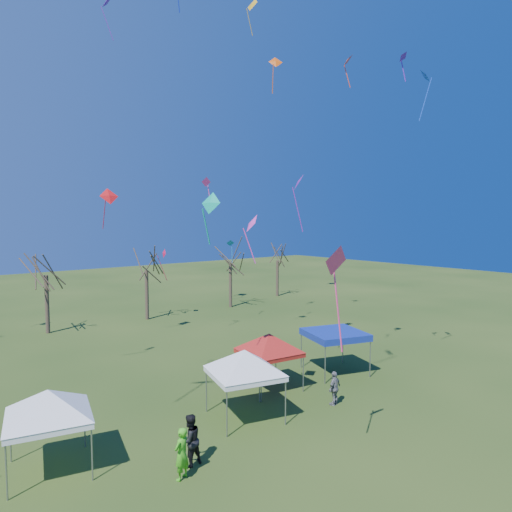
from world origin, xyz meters
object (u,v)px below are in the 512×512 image
Objects in this scene: tree_3 at (146,253)px; tree_5 at (277,248)px; tent_white_west at (48,395)px; tent_blue at (335,335)px; tent_red at (269,337)px; tree_2 at (45,254)px; tree_4 at (230,249)px; person_dark at (190,440)px; person_grey at (335,388)px; person_green at (181,454)px; tent_white_mid at (245,354)px.

tree_3 is 1.06× the size of tree_5.
tent_white_west is at bearing -143.99° from tree_5.
tent_white_west reaches higher than tent_blue.
tent_red is at bearing 174.39° from tent_blue.
tree_2 is 2.10× the size of tent_red.
tent_white_west reaches higher than tent_red.
tent_white_west is (-5.55, -21.31, -3.49)m from tree_2.
tree_3 is 9.32m from tree_4.
tree_4 is 4.15× the size of person_dark.
tent_blue is at bearing -84.12° from tree_3.
tree_2 is 23.56m from tent_blue.
person_grey is 9.04m from person_green.
person_dark is at bearing -93.47° from tree_2.
tree_2 is at bearing 105.92° from tent_red.
tree_5 reaches higher than person_dark.
tent_blue reaches higher than person_green.
tree_4 is at bearing 55.26° from tent_white_mid.
tent_white_mid is at bearing -6.78° from tent_white_west.
tree_2 is 2.14× the size of tent_white_west.
tent_blue is at bearing -5.61° from tent_red.
person_dark is 1.14× the size of person_grey.
person_green is at bearing -162.28° from tent_blue.
tent_white_west is 2.09× the size of person_green.
person_grey is (-1.55, -23.54, -5.24)m from tree_3.
tree_5 is (17.69, 2.02, -0.35)m from tree_3.
person_dark is at bearing -151.65° from tent_red.
person_dark is (-7.24, -3.90, -1.84)m from tent_red.
tent_blue is 2.08× the size of person_dark.
tree_3 reaches higher than tree_5.
tent_blue is (-15.59, -22.39, -3.46)m from tree_5.
tent_white_west is 2.01× the size of person_dark.
person_dark is at bearing -34.69° from tent_white_west.
tent_white_west is 2.29× the size of person_grey.
person_dark reaches higher than person_green.
tree_4 is 2.03× the size of tent_red.
tree_3 is 2.07× the size of tent_white_west.
tree_4 is 23.41m from tent_red.
tent_red is 4.78m from tent_blue.
tree_4 is 4.73× the size of person_grey.
tree_5 is at bearing 47.18° from tent_red.
tent_blue is (4.72, -0.46, -0.53)m from tent_red.
tree_2 reaches higher than tree_5.
tent_red is 2.12× the size of person_green.
tree_4 is at bearing -151.27° from person_green.
tent_white_mid is at bearing -134.50° from tree_5.
tree_5 is 33.71m from tent_white_mid.
person_dark is 0.92m from person_green.
tree_2 is 17.73m from tree_4.
tent_red is 8.43m from person_dark.
tent_white_west is 0.98× the size of tent_red.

